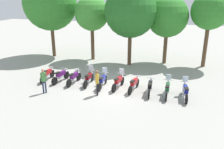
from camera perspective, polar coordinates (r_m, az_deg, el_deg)
The scene contains 18 objects.
ground_plane at distance 17.21m, azimuth -0.47°, elevation -3.36°, with size 80.00×80.00×0.00m, color #9E9B93.
motorcycle_0 at distance 19.29m, azimuth -15.51°, elevation 0.05°, with size 0.62×2.19×0.99m.
motorcycle_1 at distance 18.72m, azimuth -12.43°, elevation -0.28°, with size 0.69×2.18×0.99m.
motorcycle_2 at distance 18.14m, azimuth -9.29°, elevation -0.71°, with size 0.62×2.19×0.99m.
motorcycle_3 at distance 17.79m, azimuth -5.70°, elevation -0.90°, with size 0.62×2.19×1.37m.
motorcycle_4 at distance 17.21m, azimuth -2.34°, elevation -1.53°, with size 0.62×2.19×1.37m.
motorcycle_5 at distance 17.00m, azimuth 1.57°, elevation -1.79°, with size 0.67×2.18×1.37m.
motorcycle_6 at distance 16.66m, azimuth 5.37°, elevation -2.37°, with size 0.68×2.18×0.99m.
motorcycle_7 at distance 16.31m, azimuth 9.26°, elevation -3.03°, with size 0.62×2.19×0.99m.
motorcycle_8 at distance 16.19m, azimuth 13.37°, elevation -3.44°, with size 0.62×2.19×1.37m.
motorcycle_9 at distance 16.14m, azimuth 17.50°, elevation -3.89°, with size 0.62×2.19×1.37m.
person_0 at distance 16.71m, azimuth -16.39°, elevation -1.04°, with size 0.38×0.32×1.77m.
person_1 at distance 15.70m, azimuth -3.66°, elevation -1.54°, with size 0.28×0.41×1.78m.
tree_0 at distance 26.07m, azimuth -14.91°, elevation 16.43°, with size 5.58×5.58×8.42m.
tree_1 at distance 24.11m, azimuth -4.96°, elevation 14.58°, with size 3.43×3.43×6.43m.
tree_2 at distance 22.10m, azimuth 4.55°, elevation 15.10°, with size 4.81×4.81×7.46m.
tree_3 at distance 23.20m, azimuth 13.42°, elevation 13.56°, with size 3.89×3.89×6.49m.
tree_4 at distance 23.11m, azimuth 22.84°, elevation 14.04°, with size 3.33×3.33×6.81m.
Camera 1 is at (4.60, -15.21, 6.61)m, focal length 37.39 mm.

